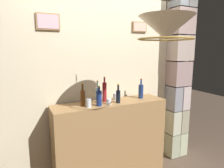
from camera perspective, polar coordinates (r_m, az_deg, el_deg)
panelled_rear_partition at (r=2.75m, az=-2.94°, el=4.33°), size 3.18×0.15×2.86m
stone_pillar at (r=3.36m, az=18.47°, el=3.16°), size 0.35×0.31×2.78m
bar_shelf_unit at (r=2.78m, az=-0.46°, el=-16.30°), size 1.52×0.40×1.10m
liquor_bottle_tequila at (r=2.40m, az=-3.77°, el=-4.02°), size 0.07×0.07×0.25m
liquor_bottle_whiskey at (r=2.59m, az=-2.19°, el=-2.16°), size 0.06×0.06×0.33m
liquor_bottle_port at (r=2.53m, az=1.80°, el=-3.44°), size 0.06×0.06×0.25m
liquor_bottle_sherry at (r=2.42m, az=-8.48°, el=-3.82°), size 0.06×0.06×0.28m
liquor_bottle_amaro at (r=2.80m, az=8.37°, el=-2.03°), size 0.07×0.07×0.28m
liquor_bottle_scotch at (r=2.54m, az=-4.21°, el=-3.03°), size 0.05×0.05×0.29m
glass_tumbler_rocks at (r=2.70m, az=1.10°, el=-3.61°), size 0.08×0.08×0.09m
glass_tumbler_highball at (r=2.48m, az=-0.91°, el=-5.09°), size 0.06×0.06×0.07m
glass_tumbler_shot at (r=2.36m, az=-6.80°, el=-5.51°), size 0.06×0.06×0.10m
pendant_lamp at (r=1.96m, az=15.31°, el=15.28°), size 0.52×0.52×0.53m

